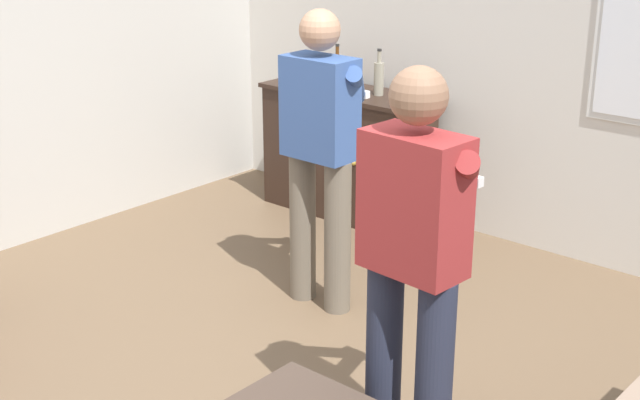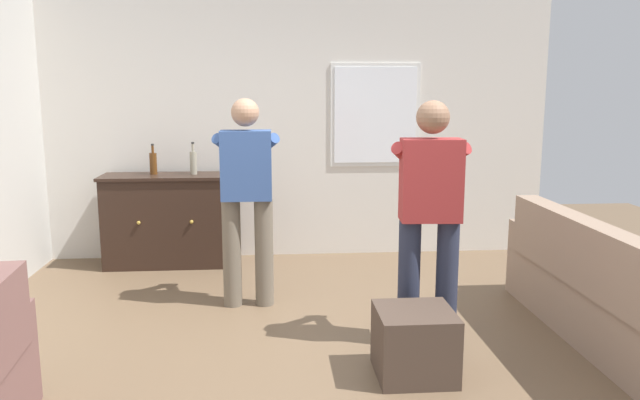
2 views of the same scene
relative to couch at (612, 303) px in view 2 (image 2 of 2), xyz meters
name	(u,v)px [view 2 (image 2 of 2)]	position (x,y,z in m)	size (l,w,h in m)	color
ground	(321,356)	(-1.97, 0.04, -0.33)	(10.40, 10.40, 0.00)	brown
wall_back_with_window	(303,123)	(-1.95, 2.70, 1.07)	(5.20, 0.15, 2.80)	silver
couch	(612,303)	(0.00, 0.00, 0.00)	(0.57, 2.59, 0.88)	gray
sideboard_cabinet	(169,220)	(-3.30, 2.34, 0.13)	(1.29, 0.49, 0.91)	black
bottle_wine_green	(193,162)	(-3.05, 2.36, 0.71)	(0.07, 0.07, 0.32)	gray
bottle_liquor_amber	(153,163)	(-3.44, 2.39, 0.70)	(0.07, 0.07, 0.30)	#593314
ottoman	(414,343)	(-1.41, -0.28, -0.12)	(0.47, 0.47, 0.42)	#47382D
person_standing_left	(247,192)	(-2.48, 1.10, 0.61)	(0.56, 0.47, 1.68)	#6B6051
person_standing_right	(430,212)	(-1.22, 0.20, 0.61)	(0.56, 0.49, 1.68)	#282D42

